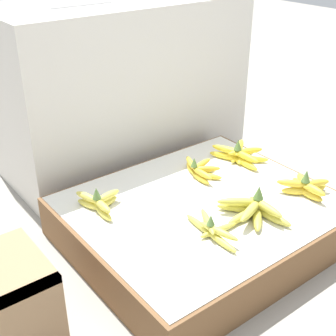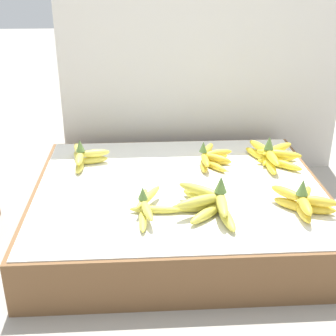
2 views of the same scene
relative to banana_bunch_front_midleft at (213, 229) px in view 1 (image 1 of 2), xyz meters
The scene contains 10 objects.
ground_plane 0.29m from the banana_bunch_front_midleft, 57.84° to the left, with size 10.00×10.00×0.00m, color gray.
display_platform 0.24m from the banana_bunch_front_midleft, 57.84° to the left, with size 0.98×0.84×0.17m.
back_vendor_table 1.00m from the banana_bunch_front_midleft, 75.23° to the left, with size 1.18×0.55×0.81m.
banana_bunch_front_midleft is the anchor object (origin of this frame).
banana_bunch_front_midright 0.19m from the banana_bunch_front_midleft, ahead, with size 0.18×0.27×0.11m.
banana_bunch_front_right 0.47m from the banana_bunch_front_midleft, ahead, with size 0.18×0.20×0.11m.
banana_bunch_middle_left 0.44m from the banana_bunch_front_midleft, 121.27° to the left, with size 0.15×0.21×0.10m.
banana_bunch_middle_midright 0.42m from the banana_bunch_front_midleft, 54.77° to the left, with size 0.13×0.22×0.09m.
banana_bunch_middle_right 0.58m from the banana_bunch_front_midleft, 35.94° to the left, with size 0.19×0.25×0.11m.
foam_tray_white 1.16m from the banana_bunch_front_midleft, 87.93° to the left, with size 0.29×0.20×0.02m.
Camera 1 is at (-1.03, -1.12, 1.13)m, focal length 50.00 mm.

